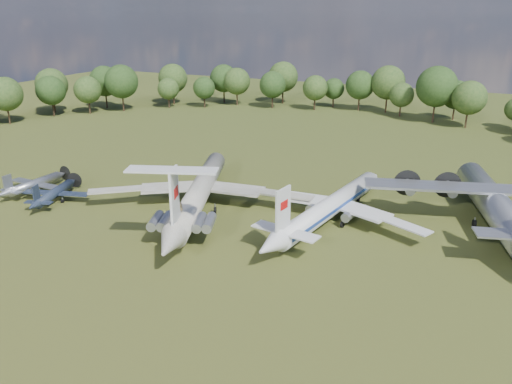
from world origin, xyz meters
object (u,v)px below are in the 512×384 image
at_px(il62_airliner, 200,195).
at_px(small_prop_west, 55,195).
at_px(tu104_jet, 331,209).
at_px(an12_transport, 493,208).
at_px(person_on_il62, 181,207).
at_px(small_prop_northwest, 35,186).

bearing_deg(il62_airliner, small_prop_west, 177.58).
xyz_separation_m(tu104_jet, small_prop_west, (-44.88, -11.33, -0.88)).
height_order(an12_transport, person_on_il62, person_on_il62).
distance_m(il62_airliner, small_prop_west, 25.12).
relative_size(il62_airliner, person_on_il62, 30.89).
bearing_deg(tu104_jet, small_prop_west, -156.18).
bearing_deg(an12_transport, tu104_jet, -174.24).
bearing_deg(il62_airliner, an12_transport, -3.91).
xyz_separation_m(tu104_jet, an12_transport, (22.39, 8.89, 0.74)).
bearing_deg(an12_transport, small_prop_northwest, 177.86).
bearing_deg(il62_airliner, tu104_jet, -10.08).
bearing_deg(tu104_jet, small_prop_northwest, -160.19).
xyz_separation_m(an12_transport, small_prop_northwest, (-74.13, -18.15, -1.61)).
bearing_deg(small_prop_west, an12_transport, 0.39).
xyz_separation_m(an12_transport, small_prop_west, (-67.27, -20.22, -1.62)).
bearing_deg(person_on_il62, il62_airliner, -97.50).
height_order(small_prop_northwest, person_on_il62, person_on_il62).
distance_m(an12_transport, person_on_il62, 46.24).
bearing_deg(an12_transport, small_prop_west, -179.17).
bearing_deg(small_prop_northwest, il62_airliner, 12.49).
bearing_deg(small_prop_west, small_prop_northwest, 146.91).
relative_size(tu104_jet, small_prop_west, 2.58).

